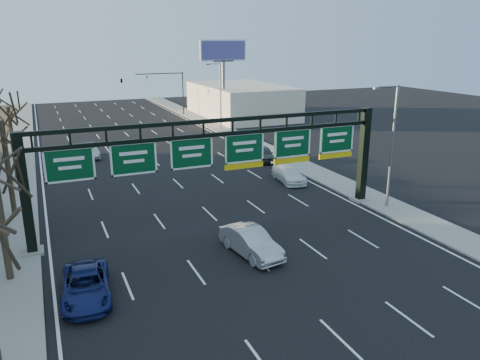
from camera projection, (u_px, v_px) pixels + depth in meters
name	position (u px, v px, depth m)	size (l,w,h in m)	color
ground	(274.00, 275.00, 24.82)	(160.00, 160.00, 0.00)	black
sidewalk_left	(17.00, 195.00, 37.46)	(3.00, 120.00, 0.12)	gray
sidewalk_right	(295.00, 163.00, 47.25)	(3.00, 120.00, 0.12)	gray
lane_markings	(172.00, 177.00, 42.37)	(21.60, 120.00, 0.01)	white
sign_gantry	(221.00, 157.00, 30.56)	(24.60, 1.20, 7.20)	black
building_right_distant	(241.00, 101.00, 75.63)	(12.00, 20.00, 5.00)	beige
tree_far	(6.00, 95.00, 39.71)	(3.60, 3.60, 8.86)	#2D2419
streetlight_near	(391.00, 140.00, 33.38)	(2.15, 0.22, 9.00)	slate
streetlight_far	(220.00, 93.00, 63.23)	(2.15, 0.22, 9.00)	slate
billboard_right	(223.00, 61.00, 67.43)	(7.00, 0.50, 12.00)	slate
traffic_signal_mast	(145.00, 82.00, 73.69)	(10.16, 0.54, 7.00)	black
car_blue_suv	(86.00, 286.00, 22.41)	(2.25, 4.88, 1.36)	navy
car_silver_sedan	(251.00, 242.00, 27.01)	(1.64, 4.71, 1.55)	#ADADB2
car_white_wagon	(289.00, 174.00, 41.05)	(1.87, 4.60, 1.33)	white
car_grey_far	(264.00, 154.00, 48.04)	(1.72, 4.28, 1.46)	#3A3D3F
car_silver_distant	(89.00, 151.00, 49.44)	(1.55, 4.43, 1.46)	#A0A0A4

